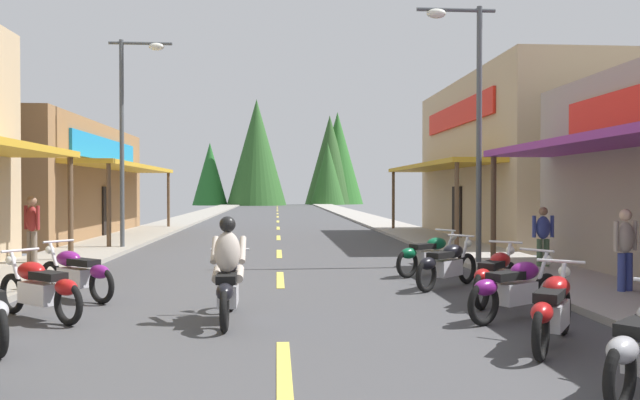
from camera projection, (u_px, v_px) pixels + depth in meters
name	position (u px, v px, depth m)	size (l,w,h in m)	color
ground	(278.00, 227.00, 33.21)	(9.35, 97.91, 0.10)	#424244
sidewalk_left	(169.00, 225.00, 32.79)	(2.44, 97.91, 0.12)	gray
sidewalk_right	(385.00, 224.00, 33.63)	(2.44, 97.91, 0.12)	#9E9991
centerline_dashes	(278.00, 222.00, 37.58)	(0.16, 74.86, 0.01)	#E0C64C
storefront_right_far	(561.00, 160.00, 24.43)	(10.33, 11.88, 6.33)	tan
streetlamp_left	(130.00, 116.00, 19.69)	(2.02, 0.30, 6.81)	#474C51
streetlamp_right	(468.00, 99.00, 15.46)	(2.02, 0.30, 6.62)	#474C51
motorcycle_parked_right_2	(553.00, 308.00, 7.54)	(1.32, 1.81, 1.04)	black
motorcycle_parked_right_3	(515.00, 287.00, 9.16)	(1.88, 1.20, 1.04)	black
motorcycle_parked_right_4	(496.00, 275.00, 10.50)	(1.41, 1.74, 1.04)	black
motorcycle_parked_right_5	(447.00, 264.00, 12.11)	(1.66, 1.51, 1.04)	black
motorcycle_parked_right_6	(430.00, 254.00, 13.92)	(1.85, 1.24, 1.04)	black
motorcycle_parked_left_3	(40.00, 287.00, 9.16)	(1.74, 1.41, 1.04)	black
motorcycle_parked_left_4	(76.00, 272.00, 10.83)	(1.74, 1.40, 1.04)	black
rider_cruising_lead	(228.00, 278.00, 9.03)	(0.60, 2.14, 1.57)	black
pedestrian_by_shop	(543.00, 234.00, 14.64)	(0.57, 0.31, 1.55)	#3F593F
pedestrian_browsing	(625.00, 247.00, 11.04)	(0.54, 0.37, 1.61)	#333F8C
pedestrian_waiting	(32.00, 226.00, 15.38)	(0.49, 0.42, 1.81)	#726659
treeline_backdrop	(303.00, 160.00, 82.45)	(23.07, 13.30, 13.75)	#295623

